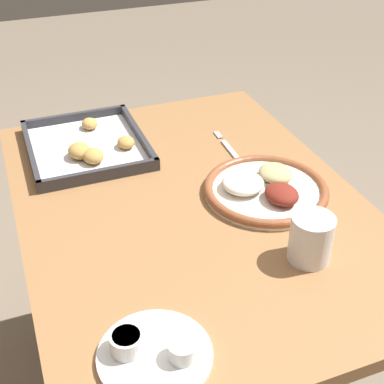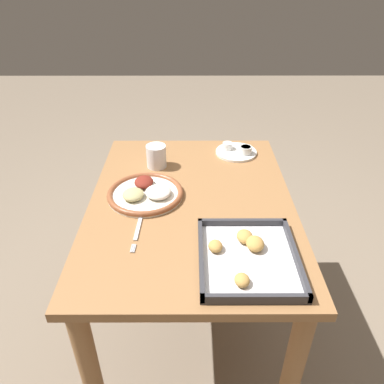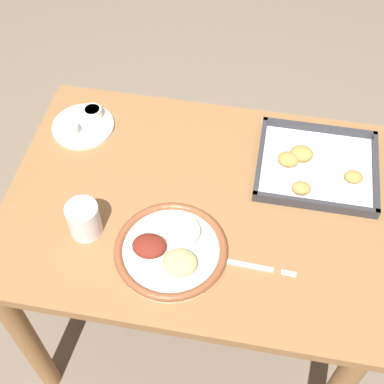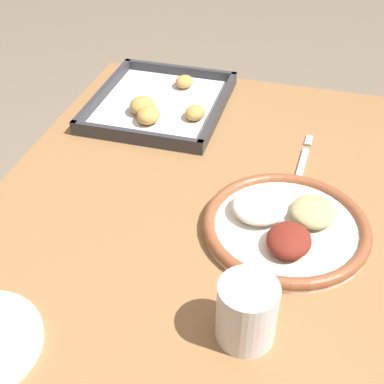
# 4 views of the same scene
# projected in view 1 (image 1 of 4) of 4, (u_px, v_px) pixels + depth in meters

# --- Properties ---
(dining_table) EXTENTS (0.96, 0.70, 0.72)m
(dining_table) POSITION_uv_depth(u_px,v_px,m) (191.00, 250.00, 1.20)
(dining_table) COLOR olive
(dining_table) RESTS_ON ground_plane
(dinner_plate) EXTENTS (0.27, 0.27, 0.04)m
(dinner_plate) POSITION_uv_depth(u_px,v_px,m) (265.00, 188.00, 1.14)
(dinner_plate) COLOR white
(dinner_plate) RESTS_ON dining_table
(fork) EXTENTS (0.22, 0.02, 0.00)m
(fork) POSITION_uv_depth(u_px,v_px,m) (234.00, 154.00, 1.28)
(fork) COLOR silver
(fork) RESTS_ON dining_table
(saucer_plate) EXTENTS (0.17, 0.17, 0.04)m
(saucer_plate) POSITION_uv_depth(u_px,v_px,m) (153.00, 352.00, 0.79)
(saucer_plate) COLOR white
(saucer_plate) RESTS_ON dining_table
(baking_tray) EXTENTS (0.31, 0.28, 0.04)m
(baking_tray) POSITION_uv_depth(u_px,v_px,m) (88.00, 146.00, 1.29)
(baking_tray) COLOR #333338
(baking_tray) RESTS_ON dining_table
(drinking_cup) EXTENTS (0.08, 0.08, 0.09)m
(drinking_cup) POSITION_uv_depth(u_px,v_px,m) (311.00, 239.00, 0.95)
(drinking_cup) COLOR white
(drinking_cup) RESTS_ON dining_table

